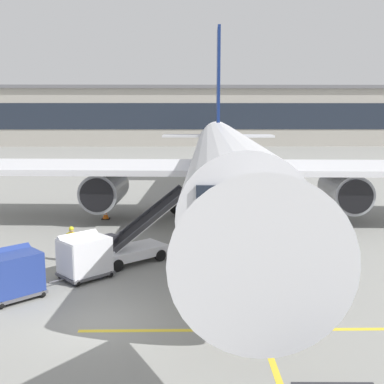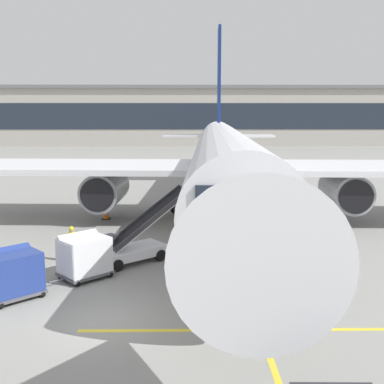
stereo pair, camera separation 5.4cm
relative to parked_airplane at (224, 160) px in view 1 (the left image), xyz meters
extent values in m
plane|color=gray|center=(-5.44, -15.68, -3.96)|extent=(600.00, 600.00, 0.00)
cylinder|color=white|center=(-0.04, -0.79, 0.11)|extent=(5.57, 35.03, 3.93)
cube|color=navy|center=(-0.04, -0.79, 0.11)|extent=(5.55, 33.64, 0.47)
cone|color=white|center=(-0.95, -20.18, 0.11)|extent=(3.92, 4.11, 3.74)
cone|color=white|center=(0.93, 19.77, 0.40)|extent=(3.64, 6.44, 3.34)
cube|color=white|center=(-9.06, 0.51, -0.48)|extent=(16.88, 7.75, 0.36)
cylinder|color=#93969E|center=(-7.79, -0.25, -1.88)|extent=(2.65, 4.64, 2.44)
cylinder|color=black|center=(-7.90, -2.57, -1.88)|extent=(2.08, 0.22, 2.07)
cube|color=white|center=(9.06, -0.35, -0.48)|extent=(16.88, 7.75, 0.36)
cylinder|color=#93969E|center=(7.73, -0.98, -1.88)|extent=(2.65, 4.64, 2.44)
cylinder|color=black|center=(7.62, -3.30, -1.88)|extent=(2.08, 0.22, 2.07)
cube|color=navy|center=(0.86, 18.20, 6.13)|extent=(0.48, 4.19, 10.46)
cube|color=white|center=(0.84, 17.89, 0.70)|extent=(11.39, 3.32, 0.20)
cube|color=#1E2633|center=(-0.82, -17.43, 0.70)|extent=(2.83, 1.90, 0.87)
cylinder|color=#47474C|center=(-0.53, -11.24, -2.51)|extent=(0.22, 0.22, 1.31)
sphere|color=black|center=(-0.53, -11.24, -3.16)|extent=(1.60, 1.60, 1.60)
cylinder|color=#47474C|center=(-2.90, 1.09, -2.51)|extent=(0.22, 0.22, 1.31)
sphere|color=black|center=(-2.90, 1.09, -3.16)|extent=(1.60, 1.60, 1.60)
cylinder|color=#47474C|center=(2.99, 0.81, -2.51)|extent=(0.22, 0.22, 1.31)
sphere|color=black|center=(2.99, 0.81, -3.16)|extent=(1.60, 1.60, 1.60)
cube|color=silver|center=(-5.13, -9.14, -3.46)|extent=(3.64, 3.39, 0.44)
cube|color=black|center=(-6.08, -9.46, -2.89)|extent=(0.82, 0.81, 0.70)
cylinder|color=#333338|center=(-5.56, -9.02, -2.84)|extent=(0.08, 0.08, 0.80)
cube|color=silver|center=(-4.27, -8.44, -2.02)|extent=(4.18, 3.65, 2.58)
cube|color=black|center=(-4.27, -8.44, -1.93)|extent=(3.98, 3.45, 2.43)
cube|color=#333338|center=(-4.00, -8.78, -1.90)|extent=(3.61, 2.97, 2.60)
cube|color=#333338|center=(-4.55, -8.10, -1.90)|extent=(3.61, 2.97, 2.60)
cylinder|color=black|center=(-3.74, -8.96, -3.68)|extent=(0.56, 0.51, 0.56)
cylinder|color=black|center=(-4.68, -7.82, -3.68)|extent=(0.56, 0.51, 0.56)
cylinder|color=black|center=(-5.59, -10.47, -3.68)|extent=(0.56, 0.51, 0.56)
cylinder|color=black|center=(-6.52, -9.33, -3.68)|extent=(0.56, 0.51, 0.56)
cube|color=#515156|center=(-6.84, -11.26, -3.75)|extent=(2.55, 2.53, 0.12)
cylinder|color=#4C4C51|center=(-7.83, -12.18, -3.76)|extent=(0.56, 0.53, 0.07)
cube|color=silver|center=(-6.84, -11.26, -2.94)|extent=(2.41, 2.39, 1.50)
cube|color=silver|center=(-7.12, -10.96, -2.42)|extent=(1.92, 1.86, 0.74)
cube|color=silver|center=(-7.55, -11.92, -2.94)|extent=(1.00, 1.08, 1.38)
sphere|color=black|center=(-7.89, -11.30, -3.81)|extent=(0.30, 0.30, 0.30)
sphere|color=black|center=(-6.97, -12.30, -3.81)|extent=(0.30, 0.30, 0.30)
sphere|color=black|center=(-6.72, -10.22, -3.81)|extent=(0.30, 0.30, 0.30)
sphere|color=black|center=(-5.79, -11.22, -3.81)|extent=(0.30, 0.30, 0.30)
cube|color=#515156|center=(-9.10, -13.48, -3.75)|extent=(2.55, 2.53, 0.12)
cube|color=navy|center=(-9.10, -13.48, -2.94)|extent=(2.41, 2.39, 1.50)
cube|color=navy|center=(-9.38, -13.17, -2.42)|extent=(1.92, 1.86, 0.74)
sphere|color=black|center=(-9.23, -14.52, -3.81)|extent=(0.30, 0.30, 0.30)
sphere|color=black|center=(-8.98, -12.43, -3.81)|extent=(0.30, 0.30, 0.30)
sphere|color=black|center=(-8.05, -13.43, -3.81)|extent=(0.30, 0.30, 0.30)
cylinder|color=#514C42|center=(-7.81, -9.11, -3.53)|extent=(0.15, 0.15, 0.86)
cylinder|color=#514C42|center=(-7.99, -9.06, -3.53)|extent=(0.15, 0.15, 0.86)
cube|color=yellow|center=(-7.90, -9.08, -2.81)|extent=(0.43, 0.33, 0.58)
cube|color=white|center=(-7.93, -9.20, -2.81)|extent=(0.33, 0.10, 0.08)
sphere|color=tan|center=(-7.90, -9.08, -2.40)|extent=(0.21, 0.21, 0.21)
sphere|color=yellow|center=(-7.90, -9.08, -2.33)|extent=(0.23, 0.23, 0.23)
cylinder|color=yellow|center=(-7.67, -9.15, -2.86)|extent=(0.09, 0.09, 0.56)
cylinder|color=yellow|center=(-8.13, -9.02, -2.86)|extent=(0.09, 0.09, 0.56)
cylinder|color=#333847|center=(-6.14, -11.16, -3.53)|extent=(0.15, 0.15, 0.86)
cylinder|color=#333847|center=(-6.18, -11.33, -3.53)|extent=(0.15, 0.15, 0.86)
cube|color=orange|center=(-6.16, -11.25, -2.81)|extent=(0.31, 0.42, 0.58)
cube|color=white|center=(-6.04, -11.27, -2.81)|extent=(0.08, 0.34, 0.08)
sphere|color=#9E7051|center=(-6.16, -11.25, -2.40)|extent=(0.21, 0.21, 0.21)
sphere|color=yellow|center=(-6.16, -11.25, -2.33)|extent=(0.23, 0.23, 0.23)
cylinder|color=orange|center=(-6.11, -11.01, -2.86)|extent=(0.09, 0.09, 0.56)
cylinder|color=orange|center=(-6.20, -11.48, -2.86)|extent=(0.09, 0.09, 0.56)
cube|color=black|center=(-7.85, 0.11, -3.94)|extent=(0.54, 0.54, 0.05)
cone|color=orange|center=(-7.85, 0.11, -3.63)|extent=(0.43, 0.43, 0.56)
cylinder|color=white|center=(-7.85, 0.11, -3.60)|extent=(0.24, 0.24, 0.07)
cube|color=yellow|center=(-0.06, -0.79, -3.96)|extent=(0.20, 110.00, 0.01)
cube|color=yellow|center=(-0.04, -16.33, -3.96)|extent=(12.00, 0.20, 0.01)
cube|color=#A8A399|center=(8.29, 79.02, 1.99)|extent=(126.30, 21.76, 11.91)
cube|color=#1E2633|center=(8.29, 68.09, 2.29)|extent=(122.51, 0.10, 5.36)
cube|color=slate|center=(8.29, 76.85, 8.29)|extent=(125.04, 18.50, 0.70)
camera|label=1|loc=(-2.54, -30.83, 3.07)|focal=44.28mm
camera|label=2|loc=(-2.48, -30.83, 3.07)|focal=44.28mm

